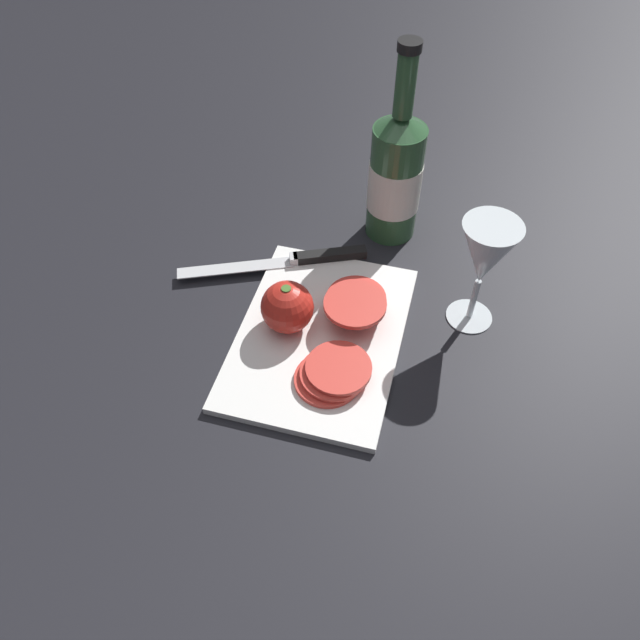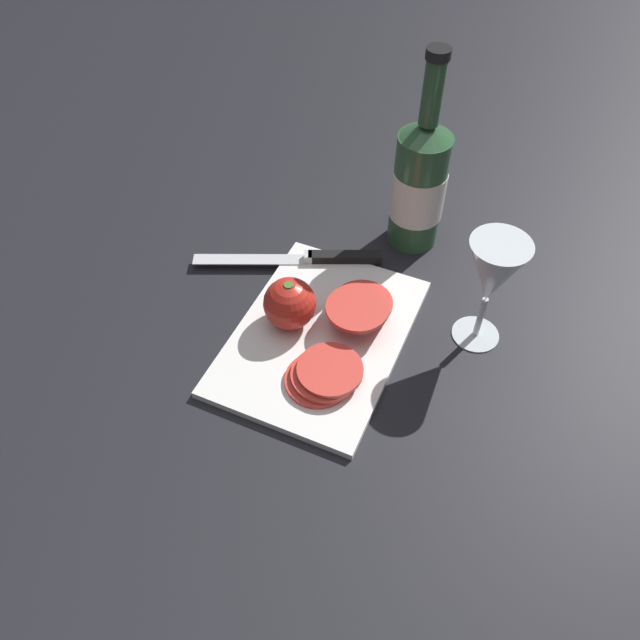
% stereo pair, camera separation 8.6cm
% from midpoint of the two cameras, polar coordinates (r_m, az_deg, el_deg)
% --- Properties ---
extents(ground_plane, '(3.00, 3.00, 0.00)m').
position_cam_midpoint_polar(ground_plane, '(0.91, 2.66, -1.16)').
color(ground_plane, black).
extents(cutting_board, '(0.32, 0.23, 0.01)m').
position_cam_midpoint_polar(cutting_board, '(0.89, 2.77, -1.66)').
color(cutting_board, white).
rests_on(cutting_board, ground_plane).
extents(wine_bottle, '(0.08, 0.08, 0.32)m').
position_cam_midpoint_polar(wine_bottle, '(1.00, 11.59, 11.98)').
color(wine_bottle, '#2D5633').
rests_on(wine_bottle, ground_plane).
extents(wine_glass, '(0.08, 0.08, 0.18)m').
position_cam_midpoint_polar(wine_glass, '(0.85, 18.32, 3.67)').
color(wine_glass, silver).
rests_on(wine_glass, ground_plane).
extents(whole_tomato, '(0.08, 0.08, 0.08)m').
position_cam_midpoint_polar(whole_tomato, '(0.87, 0.03, 1.36)').
color(whole_tomato, red).
rests_on(whole_tomato, cutting_board).
extents(knife, '(0.14, 0.28, 0.01)m').
position_cam_midpoint_polar(knife, '(0.99, 2.76, 5.59)').
color(knife, silver).
rests_on(knife, cutting_board).
extents(tomato_slice_stack_near, '(0.10, 0.10, 0.02)m').
position_cam_midpoint_polar(tomato_slice_stack_near, '(0.83, 3.34, -5.21)').
color(tomato_slice_stack_near, '#D63D33').
rests_on(tomato_slice_stack_near, cutting_board).
extents(tomato_slice_stack_far, '(0.13, 0.10, 0.04)m').
position_cam_midpoint_polar(tomato_slice_stack_far, '(0.90, 6.44, 1.17)').
color(tomato_slice_stack_far, '#D63D33').
rests_on(tomato_slice_stack_far, cutting_board).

